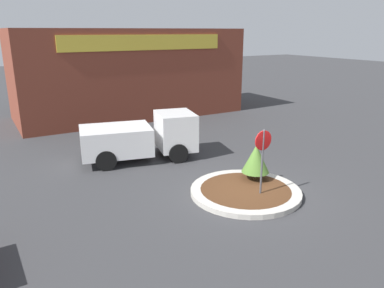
% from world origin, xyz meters
% --- Properties ---
extents(ground_plane, '(120.00, 120.00, 0.00)m').
position_xyz_m(ground_plane, '(0.00, 0.00, 0.00)').
color(ground_plane, '#38383A').
extents(traffic_island, '(3.94, 3.94, 0.18)m').
position_xyz_m(traffic_island, '(0.00, 0.00, 0.09)').
color(traffic_island, '#BCB7AD').
rests_on(traffic_island, ground_plane).
extents(stop_sign, '(0.68, 0.07, 2.45)m').
position_xyz_m(stop_sign, '(0.23, -0.53, 1.69)').
color(stop_sign, '#4C4C51').
rests_on(stop_sign, ground_plane).
extents(island_shrub, '(1.03, 1.03, 1.35)m').
position_xyz_m(island_shrub, '(0.90, 0.58, 1.00)').
color(island_shrub, brown).
rests_on(island_shrub, traffic_island).
extents(utility_truck, '(5.35, 3.11, 2.05)m').
position_xyz_m(utility_truck, '(-1.69, 5.38, 1.05)').
color(utility_truck, white).
rests_on(utility_truck, ground_plane).
extents(storefront_building, '(14.73, 6.07, 5.74)m').
position_xyz_m(storefront_building, '(1.43, 14.71, 2.87)').
color(storefront_building, brown).
rests_on(storefront_building, ground_plane).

